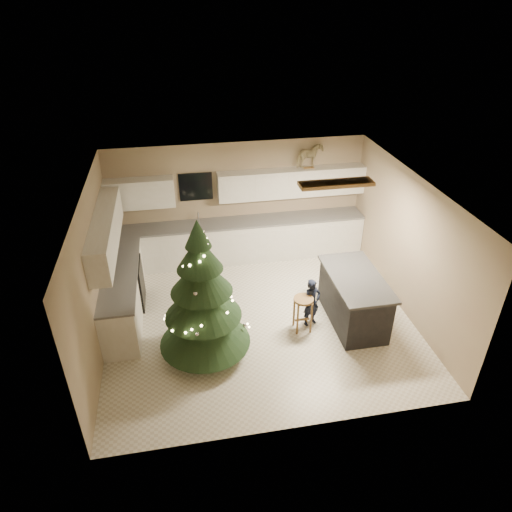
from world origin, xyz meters
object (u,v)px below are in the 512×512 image
at_px(bar_stool, 303,306).
at_px(christmas_tree, 203,303).
at_px(toddler, 312,303).
at_px(rocking_horse, 309,156).
at_px(island, 354,298).

distance_m(bar_stool, christmas_tree, 1.86).
distance_m(toddler, rocking_horse, 3.25).
bearing_deg(christmas_tree, toddler, 11.59).
distance_m(island, rocking_horse, 3.22).
bearing_deg(christmas_tree, island, 7.60).
height_order(christmas_tree, rocking_horse, rocking_horse).
bearing_deg(toddler, rocking_horse, 57.66).
bearing_deg(christmas_tree, bar_stool, 8.90).
relative_size(bar_stool, toddler, 0.72).
relative_size(bar_stool, rocking_horse, 1.06).
relative_size(island, rocking_horse, 2.66).
relative_size(toddler, rocking_horse, 1.47).
bearing_deg(island, bar_stool, -174.79).
bearing_deg(rocking_horse, christmas_tree, 116.67).
bearing_deg(bar_stool, island, 5.21).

